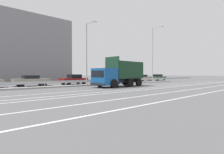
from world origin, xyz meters
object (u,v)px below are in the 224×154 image
at_px(parked_car_3, 74,79).
at_px(parked_car_4, 104,79).
at_px(parked_car_2, 31,81).
at_px(parked_car_7, 158,77).
at_px(parked_car_6, 142,78).
at_px(parked_car_5, 124,79).
at_px(median_road_sign, 112,76).
at_px(street_lamp_1, 87,51).
at_px(dump_truck, 114,77).
at_px(street_lamp_2, 153,52).

distance_m(parked_car_3, parked_car_4, 6.46).
relative_size(parked_car_2, parked_car_4, 0.94).
bearing_deg(parked_car_4, parked_car_7, 85.96).
distance_m(parked_car_6, parked_car_7, 5.99).
bearing_deg(parked_car_6, parked_car_5, 94.71).
xyz_separation_m(median_road_sign, street_lamp_1, (-4.63, -0.15, 3.51)).
relative_size(dump_truck, street_lamp_2, 0.68).
distance_m(parked_car_5, parked_car_7, 12.13).
bearing_deg(parked_car_2, street_lamp_2, 79.08).
relative_size(street_lamp_2, parked_car_5, 2.81).
height_order(median_road_sign, parked_car_7, median_road_sign).
bearing_deg(parked_car_3, street_lamp_1, 175.42).
bearing_deg(dump_truck, street_lamp_1, 17.28).
distance_m(parked_car_2, parked_car_3, 6.27).
bearing_deg(parked_car_5, dump_truck, -47.75).
height_order(street_lamp_2, parked_car_7, street_lamp_2).
xyz_separation_m(street_lamp_2, parked_car_2, (-21.64, 4.44, -5.24)).
distance_m(parked_car_2, parked_car_7, 30.00).
relative_size(median_road_sign, parked_car_3, 0.57).
bearing_deg(parked_car_7, parked_car_6, -92.22).
height_order(parked_car_3, parked_car_4, parked_car_4).
bearing_deg(parked_car_7, street_lamp_2, -61.18).
relative_size(dump_truck, median_road_sign, 3.03).
bearing_deg(parked_car_7, street_lamp_1, -78.38).
xyz_separation_m(parked_car_4, parked_car_7, (17.30, -0.00, -0.02)).
relative_size(median_road_sign, street_lamp_2, 0.23).
bearing_deg(parked_car_2, parked_car_4, 90.84).
height_order(median_road_sign, street_lamp_1, street_lamp_1).
relative_size(parked_car_3, parked_car_5, 1.10).
height_order(street_lamp_2, parked_car_5, street_lamp_2).
xyz_separation_m(median_road_sign, parked_car_6, (13.44, 4.80, -0.55)).
distance_m(parked_car_3, parked_car_5, 11.62).
relative_size(street_lamp_2, parked_car_6, 2.23).
height_order(median_road_sign, parked_car_5, median_road_sign).
xyz_separation_m(parked_car_2, parked_car_6, (24.02, 0.34, 0.01)).
height_order(street_lamp_1, street_lamp_2, street_lamp_2).
xyz_separation_m(parked_car_2, parked_car_3, (6.26, -0.35, 0.03)).
xyz_separation_m(street_lamp_1, parked_car_2, (-5.96, 4.61, -4.07)).
bearing_deg(parked_car_5, parked_car_2, -87.20).
distance_m(parked_car_4, parked_car_5, 5.17).
height_order(street_lamp_1, parked_car_5, street_lamp_1).
bearing_deg(parked_car_5, street_lamp_2, 44.35).
bearing_deg(street_lamp_2, parked_car_5, 131.14).
relative_size(median_road_sign, parked_car_2, 0.54).
bearing_deg(street_lamp_2, street_lamp_1, -179.37).
height_order(dump_truck, parked_car_3, dump_truck).
height_order(street_lamp_2, parked_car_6, street_lamp_2).
bearing_deg(street_lamp_1, median_road_sign, 1.87).
bearing_deg(parked_car_6, median_road_sign, 110.00).
xyz_separation_m(parked_car_6, parked_car_7, (5.98, -0.30, 0.03)).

